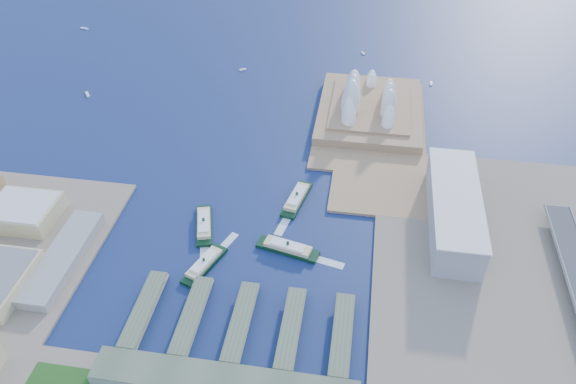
% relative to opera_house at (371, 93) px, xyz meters
% --- Properties ---
extents(ground, '(3000.00, 3000.00, 0.00)m').
position_rel_opera_house_xyz_m(ground, '(-105.00, -280.00, -32.00)').
color(ground, '#0F1B49').
rests_on(ground, ground).
extents(east_land, '(240.00, 500.00, 3.00)m').
position_rel_opera_house_xyz_m(east_land, '(135.00, -330.00, -30.50)').
color(east_land, '#7B6E5E').
rests_on(east_land, ground).
extents(peninsula, '(135.00, 220.00, 3.00)m').
position_rel_opera_house_xyz_m(peninsula, '(2.50, -20.00, -30.50)').
color(peninsula, '#967552').
rests_on(peninsula, ground).
extents(opera_house, '(134.00, 180.00, 58.00)m').
position_rel_opera_house_xyz_m(opera_house, '(0.00, 0.00, 0.00)').
color(opera_house, white).
rests_on(opera_house, peninsula).
extents(toaster_building, '(45.00, 155.00, 35.00)m').
position_rel_opera_house_xyz_m(toaster_building, '(90.00, -200.00, -11.50)').
color(toaster_building, gray).
rests_on(toaster_building, east_land).
extents(ferry_wharves, '(184.00, 90.00, 9.30)m').
position_rel_opera_house_xyz_m(ferry_wharves, '(-91.00, -355.00, -27.35)').
color(ferry_wharves, '#4C5842').
rests_on(ferry_wharves, ground).
extents(terminal_building, '(200.00, 28.00, 12.00)m').
position_rel_opera_house_xyz_m(terminal_building, '(-90.00, -415.00, -23.00)').
color(terminal_building, gray).
rests_on(terminal_building, south_land).
extents(ferry_a, '(30.57, 61.00, 11.18)m').
position_rel_opera_house_xyz_m(ferry_a, '(-154.47, -240.84, -26.41)').
color(ferry_a, black).
rests_on(ferry_a, ground).
extents(ferry_b, '(27.33, 62.70, 11.50)m').
position_rel_opera_house_xyz_m(ferry_b, '(-68.39, -186.30, -26.25)').
color(ferry_b, black).
rests_on(ferry_b, ground).
extents(ferry_c, '(33.22, 57.36, 10.58)m').
position_rel_opera_house_xyz_m(ferry_c, '(-139.46, -293.75, -26.71)').
color(ferry_c, black).
rests_on(ferry_c, ground).
extents(ferry_d, '(62.71, 28.78, 11.49)m').
position_rel_opera_house_xyz_m(ferry_d, '(-66.33, -261.02, -26.25)').
color(ferry_d, black).
rests_on(ferry_d, ground).
extents(boat_a, '(11.69, 13.98, 2.83)m').
position_rel_opera_house_xyz_m(boat_a, '(-385.02, -6.35, -30.58)').
color(boat_a, white).
rests_on(boat_a, ground).
extents(boat_b, '(10.12, 8.26, 2.66)m').
position_rel_opera_house_xyz_m(boat_b, '(-189.89, 98.99, -30.67)').
color(boat_b, white).
rests_on(boat_b, ground).
extents(boat_c, '(4.48, 11.44, 2.51)m').
position_rel_opera_house_xyz_m(boat_c, '(83.10, 98.58, -30.75)').
color(boat_c, white).
rests_on(boat_c, ground).
extents(boat_d, '(15.05, 6.37, 2.48)m').
position_rel_opera_house_xyz_m(boat_d, '(-486.65, 205.92, -30.76)').
color(boat_d, white).
rests_on(boat_d, ground).
extents(boat_e, '(6.77, 10.36, 2.43)m').
position_rel_opera_house_xyz_m(boat_e, '(-17.22, 182.55, -30.78)').
color(boat_e, white).
rests_on(boat_e, ground).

